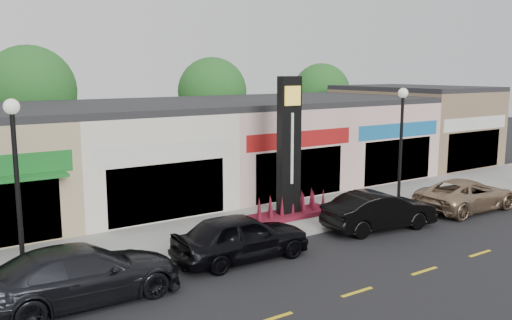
# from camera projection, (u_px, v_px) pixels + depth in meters

# --- Properties ---
(ground) EXTENTS (120.00, 120.00, 0.00)m
(ground) POSITION_uv_depth(u_px,v_px,m) (293.00, 262.00, 18.22)
(ground) COLOR black
(ground) RESTS_ON ground
(sidewalk) EXTENTS (52.00, 4.30, 0.15)m
(sidewalk) POSITION_uv_depth(u_px,v_px,m) (227.00, 229.00, 21.76)
(sidewalk) COLOR gray
(sidewalk) RESTS_ON ground
(curb) EXTENTS (52.00, 0.20, 0.15)m
(curb) POSITION_uv_depth(u_px,v_px,m) (258.00, 244.00, 19.93)
(curb) COLOR gray
(curb) RESTS_ON ground
(shop_cream) EXTENTS (7.00, 10.01, 4.80)m
(shop_cream) POSITION_uv_depth(u_px,v_px,m) (124.00, 153.00, 26.37)
(shop_cream) COLOR beige
(shop_cream) RESTS_ON ground
(shop_pink_w) EXTENTS (7.00, 10.01, 4.80)m
(shop_pink_w) POSITION_uv_depth(u_px,v_px,m) (245.00, 142.00, 30.24)
(shop_pink_w) COLOR #D0A39E
(shop_pink_w) RESTS_ON ground
(shop_pink_e) EXTENTS (7.00, 10.01, 4.80)m
(shop_pink_e) POSITION_uv_depth(u_px,v_px,m) (338.00, 134.00, 34.11)
(shop_pink_e) COLOR #D0A39E
(shop_pink_e) RESTS_ON ground
(shop_tan) EXTENTS (7.00, 10.01, 5.30)m
(shop_tan) POSITION_uv_depth(u_px,v_px,m) (412.00, 124.00, 37.95)
(shop_tan) COLOR #7F6049
(shop_tan) RESTS_ON ground
(tree_rear_west) EXTENTS (5.20, 5.20, 7.83)m
(tree_rear_west) POSITION_uv_depth(u_px,v_px,m) (30.00, 91.00, 31.07)
(tree_rear_west) COLOR #382619
(tree_rear_west) RESTS_ON ground
(tree_rear_mid) EXTENTS (4.80, 4.80, 7.29)m
(tree_rear_mid) POSITION_uv_depth(u_px,v_px,m) (212.00, 92.00, 37.77)
(tree_rear_mid) COLOR #382619
(tree_rear_mid) RESTS_ON ground
(tree_rear_east) EXTENTS (4.60, 4.60, 6.94)m
(tree_rear_east) POSITION_uv_depth(u_px,v_px,m) (321.00, 92.00, 43.35)
(tree_rear_east) COLOR #382619
(tree_rear_east) RESTS_ON ground
(lamp_west_near) EXTENTS (0.44, 0.44, 5.47)m
(lamp_west_near) POSITION_uv_depth(u_px,v_px,m) (17.00, 175.00, 15.27)
(lamp_west_near) COLOR black
(lamp_west_near) RESTS_ON sidewalk
(lamp_east_near) EXTENTS (0.44, 0.44, 5.47)m
(lamp_east_near) POSITION_uv_depth(u_px,v_px,m) (401.00, 136.00, 24.12)
(lamp_east_near) COLOR black
(lamp_east_near) RESTS_ON sidewalk
(pylon_sign) EXTENTS (4.20, 1.30, 6.00)m
(pylon_sign) POSITION_uv_depth(u_px,v_px,m) (289.00, 168.00, 22.94)
(pylon_sign) COLOR #580F1D
(pylon_sign) RESTS_ON sidewalk
(car_dark_sedan) EXTENTS (2.29, 5.56, 1.61)m
(car_dark_sedan) POSITION_uv_depth(u_px,v_px,m) (82.00, 274.00, 15.02)
(car_dark_sedan) COLOR black
(car_dark_sedan) RESTS_ON ground
(car_black_sedan) EXTENTS (2.06, 4.85, 1.63)m
(car_black_sedan) POSITION_uv_depth(u_px,v_px,m) (241.00, 237.00, 18.34)
(car_black_sedan) COLOR black
(car_black_sedan) RESTS_ON ground
(car_black_conv) EXTENTS (2.29, 4.93, 1.56)m
(car_black_conv) POSITION_uv_depth(u_px,v_px,m) (380.00, 211.00, 21.87)
(car_black_conv) COLOR black
(car_black_conv) RESTS_ON ground
(car_gold_suv) EXTENTS (2.46, 5.23, 1.44)m
(car_gold_suv) POSITION_uv_depth(u_px,v_px,m) (467.00, 195.00, 24.94)
(car_gold_suv) COLOR #9F8265
(car_gold_suv) RESTS_ON ground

